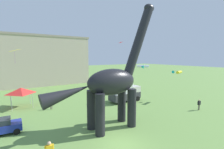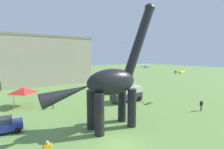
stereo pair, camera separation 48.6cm
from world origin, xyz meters
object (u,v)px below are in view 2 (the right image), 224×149
object	(u,v)px
kite_high_right	(17,51)
kite_near_low	(145,67)
festival_canopy_tent	(24,90)
kite_trailing	(123,42)
person_vendor_side	(53,103)
parked_box_truck	(126,92)
kite_mid_left	(180,72)
person_photographer	(201,104)
dinosaur_sculpture	(111,82)

from	to	relation	value
kite_high_right	kite_near_low	size ratio (longest dim) A/B	0.63
festival_canopy_tent	kite_near_low	world-z (taller)	kite_near_low
kite_high_right	kite_trailing	size ratio (longest dim) A/B	2.03
person_vendor_side	festival_canopy_tent	size ratio (longest dim) A/B	0.47
parked_box_truck	kite_near_low	bearing A→B (deg)	29.68
kite_trailing	kite_mid_left	world-z (taller)	kite_trailing
kite_trailing	kite_mid_left	xyz separation A→B (m)	(4.33, -10.72, -5.59)
kite_trailing	person_photographer	bearing A→B (deg)	-81.60
person_photographer	kite_near_low	world-z (taller)	kite_near_low
parked_box_truck	festival_canopy_tent	size ratio (longest dim) A/B	1.82
kite_high_right	festival_canopy_tent	bearing A→B (deg)	78.40
parked_box_truck	kite_mid_left	xyz separation A→B (m)	(8.06, -4.54, 3.32)
kite_near_low	parked_box_truck	bearing A→B (deg)	-146.70
person_photographer	kite_high_right	distance (m)	25.92
person_photographer	kite_mid_left	size ratio (longest dim) A/B	0.87
dinosaur_sculpture	person_photographer	distance (m)	14.45
person_vendor_side	festival_canopy_tent	distance (m)	5.19
kite_trailing	kite_mid_left	size ratio (longest dim) A/B	0.52
parked_box_truck	festival_canopy_tent	xyz separation A→B (m)	(-15.00, 5.94, 0.90)
kite_high_right	kite_near_low	world-z (taller)	kite_high_right
festival_canopy_tent	person_photographer	bearing A→B (deg)	-36.42
kite_high_right	kite_near_low	bearing A→B (deg)	10.78
parked_box_truck	person_vendor_side	size ratio (longest dim) A/B	3.86
kite_mid_left	dinosaur_sculpture	bearing A→B (deg)	-168.85
person_vendor_side	person_photographer	xyz separation A→B (m)	(17.58, -12.05, 0.04)
kite_high_right	kite_trailing	world-z (taller)	kite_trailing
parked_box_truck	kite_trailing	bearing A→B (deg)	55.31
person_vendor_side	person_photographer	world-z (taller)	person_photographer
parked_box_truck	kite_mid_left	size ratio (longest dim) A/B	3.20
parked_box_truck	kite_near_low	xyz separation A→B (m)	(11.21, 7.36, 3.57)
parked_box_truck	person_vendor_side	world-z (taller)	parked_box_truck
kite_trailing	festival_canopy_tent	bearing A→B (deg)	-179.26
person_vendor_side	person_photographer	size ratio (longest dim) A/B	0.96
person_photographer	kite_trailing	world-z (taller)	kite_trailing
kite_mid_left	kite_near_low	distance (m)	12.32
kite_near_low	festival_canopy_tent	bearing A→B (deg)	-176.88
dinosaur_sculpture	kite_mid_left	xyz separation A→B (m)	(15.73, 3.10, -0.01)
kite_trailing	parked_box_truck	bearing A→B (deg)	-121.07
parked_box_truck	festival_canopy_tent	distance (m)	16.16
festival_canopy_tent	kite_near_low	distance (m)	26.39
person_photographer	kite_high_right	bearing A→B (deg)	44.89
kite_high_right	kite_trailing	bearing A→B (deg)	11.46
kite_mid_left	kite_near_low	world-z (taller)	kite_near_low
person_photographer	kite_trailing	size ratio (longest dim) A/B	1.68
person_vendor_side	kite_near_low	size ratio (longest dim) A/B	0.50
kite_mid_left	person_photographer	bearing A→B (deg)	-111.58
dinosaur_sculpture	festival_canopy_tent	size ratio (longest dim) A/B	4.38
dinosaur_sculpture	festival_canopy_tent	world-z (taller)	dinosaur_sculpture
dinosaur_sculpture	parked_box_truck	size ratio (longest dim) A/B	2.41
festival_canopy_tent	kite_mid_left	world-z (taller)	kite_mid_left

